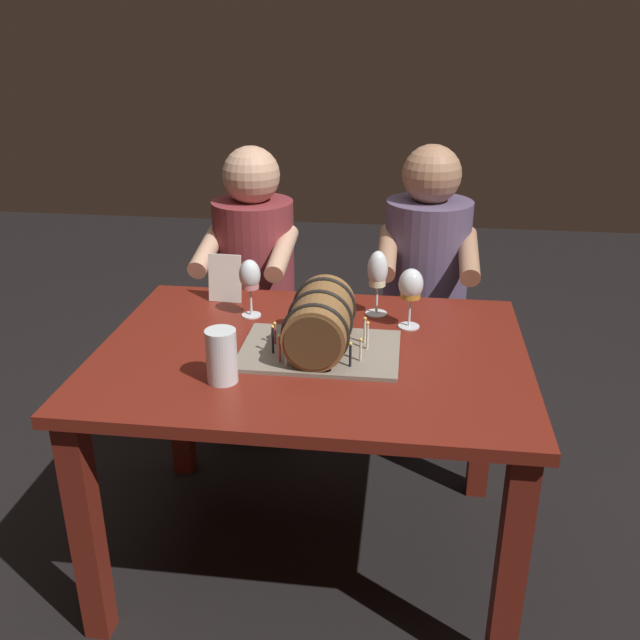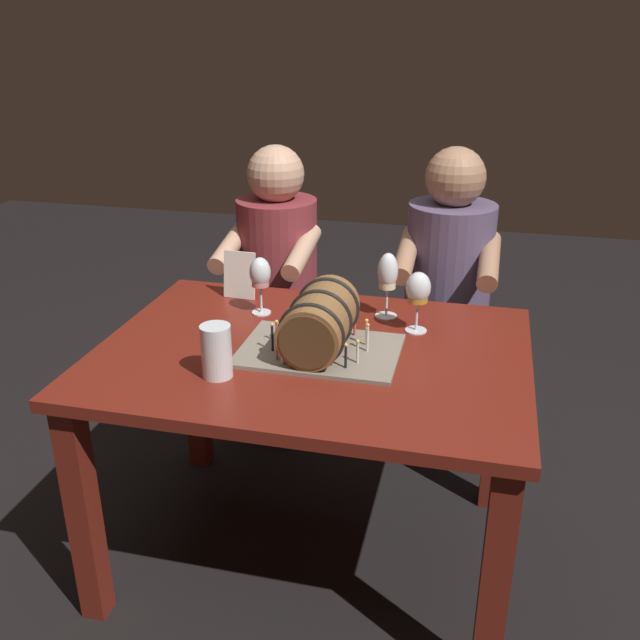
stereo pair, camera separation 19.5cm
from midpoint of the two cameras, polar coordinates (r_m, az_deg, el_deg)
name	(u,v)px [view 2 (the right image)]	position (r m, az deg, el deg)	size (l,w,h in m)	color
ground_plane	(313,551)	(2.41, 1.88, -18.26)	(8.00, 8.00, 0.00)	black
dining_table	(312,384)	(2.06, 2.10, -5.26)	(1.22, 0.91, 0.73)	maroon
barrel_cake	(320,325)	(1.95, 2.85, -0.48)	(0.45, 0.31, 0.19)	gray
wine_glass_rose	(260,275)	(2.21, -2.36, 3.60)	(0.07, 0.07, 0.19)	white
wine_glass_white	(388,275)	(2.19, 8.05, 3.60)	(0.07, 0.07, 0.21)	white
wine_glass_amber	(418,291)	(2.11, 10.60, 2.31)	(0.07, 0.07, 0.19)	white
beer_pint	(217,354)	(1.84, -5.40, -2.84)	(0.08, 0.08, 0.14)	white
menu_card	(239,275)	(2.36, -4.20, 3.61)	(0.11, 0.01, 0.16)	silver
person_seated_left	(279,307)	(2.83, -1.41, 1.03)	(0.36, 0.45, 1.17)	#4C1B1E
person_seated_right	(445,319)	(2.74, 12.09, 0.04)	(0.36, 0.45, 1.19)	#372D40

